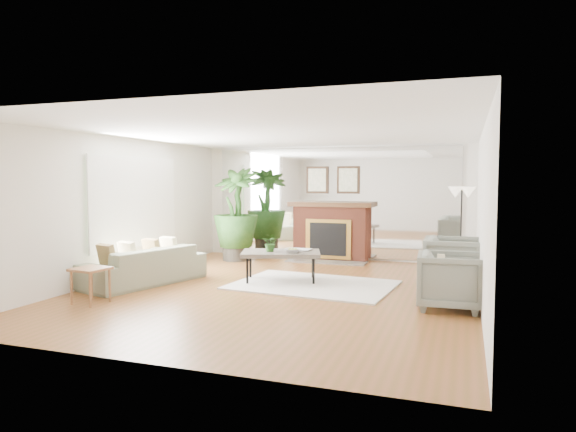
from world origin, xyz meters
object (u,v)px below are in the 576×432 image
at_px(armchair_back, 453,262).
at_px(fireplace, 330,230).
at_px(side_table, 90,274).
at_px(coffee_table, 281,254).
at_px(floor_lamp, 462,199).
at_px(sofa, 145,265).
at_px(armchair_front, 450,281).
at_px(potted_ficus, 236,211).

bearing_deg(armchair_back, fireplace, 50.71).
relative_size(fireplace, side_table, 4.02).
bearing_deg(coffee_table, floor_lamp, 40.72).
distance_m(sofa, armchair_front, 4.91).
distance_m(sofa, potted_ficus, 2.96).
bearing_deg(fireplace, armchair_back, -38.74).
height_order(fireplace, side_table, fireplace).
bearing_deg(fireplace, potted_ficus, -159.92).
height_order(side_table, floor_lamp, floor_lamp).
distance_m(fireplace, armchair_back, 3.34).
bearing_deg(coffee_table, armchair_front, -19.16).
distance_m(armchair_back, side_table, 5.61).
distance_m(fireplace, side_table, 5.44).
xyz_separation_m(armchair_back, potted_ficus, (-4.53, 1.38, 0.67)).
distance_m(coffee_table, armchair_back, 2.84).
xyz_separation_m(armchair_front, potted_ficus, (-4.53, 2.91, 0.69)).
bearing_deg(floor_lamp, armchair_back, -92.97).
bearing_deg(coffee_table, fireplace, 85.93).
height_order(coffee_table, floor_lamp, floor_lamp).
height_order(fireplace, sofa, fireplace).
bearing_deg(fireplace, armchair_front, -54.26).
bearing_deg(armchair_front, potted_ficus, 54.13).
xyz_separation_m(sofa, armchair_back, (4.91, 1.45, 0.10)).
relative_size(coffee_table, sofa, 0.70).
relative_size(sofa, side_table, 4.17).
height_order(armchair_back, floor_lamp, floor_lamp).
xyz_separation_m(coffee_table, armchair_front, (2.79, -0.97, -0.10)).
bearing_deg(side_table, coffee_table, 48.94).
height_order(coffee_table, sofa, sofa).
xyz_separation_m(armchair_front, side_table, (-4.81, -1.35, 0.04)).
bearing_deg(potted_ficus, sofa, -97.62).
relative_size(armchair_back, potted_ficus, 0.45).
bearing_deg(side_table, sofa, 93.91).
xyz_separation_m(fireplace, sofa, (-2.31, -3.54, -0.35)).
bearing_deg(potted_ficus, fireplace, 20.08).
xyz_separation_m(fireplace, armchair_back, (2.60, -2.09, -0.25)).
distance_m(sofa, floor_lamp, 6.14).
height_order(armchair_back, side_table, armchair_back).
height_order(armchair_front, side_table, armchair_front).
distance_m(armchair_front, potted_ficus, 5.43).
xyz_separation_m(potted_ficus, floor_lamp, (4.63, 0.55, 0.30)).
height_order(coffee_table, potted_ficus, potted_ficus).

